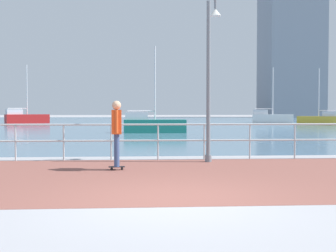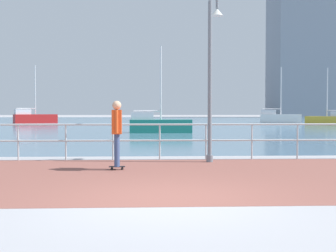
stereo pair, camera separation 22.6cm
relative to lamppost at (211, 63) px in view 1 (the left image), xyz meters
The scene contains 11 objects.
ground 34.95m from the lamppost, 92.48° to the left, with size 220.00×220.00×0.00m, color #9E9EA3.
brick_paving 4.19m from the lamppost, 119.63° to the right, with size 28.00×6.22×0.01m, color brown.
harbor_water 45.57m from the lamppost, 91.90° to the left, with size 180.00×88.00×0.00m, color slate.
waterfront_railing 2.64m from the lamppost, 163.15° to the left, with size 25.25×0.06×1.09m.
lamppost is the anchor object (origin of this frame).
skateboarder 3.60m from the lamppost, 147.87° to the right, with size 0.40×0.55×1.72m.
sailboat_teal 42.06m from the lamppost, 70.17° to the left, with size 5.16×2.92×6.93m.
sailboat_navy 42.46m from the lamppost, 112.10° to the left, with size 5.14×3.70×7.02m.
sailboat_ivory 16.38m from the lamppost, 94.42° to the left, with size 4.16×1.32×5.84m.
sailboat_blue 35.61m from the lamppost, 61.54° to the left, with size 4.07×3.83×6.00m.
tower_beige 93.02m from the lamppost, 68.73° to the left, with size 12.94×12.14×35.60m.
Camera 1 is at (-0.49, -6.88, 1.47)m, focal length 44.78 mm.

